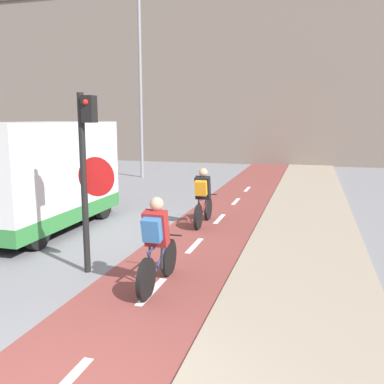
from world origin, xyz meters
TOP-DOWN VIEW (x-y plane):
  - building_row_background at (0.00, 24.52)m, footprint 60.00×5.20m
  - traffic_light_pole at (-1.33, 3.55)m, footprint 0.67×0.25m
  - street_lamp_far at (-5.13, 15.14)m, footprint 0.36×0.36m
  - cyclist_near at (0.02, 3.19)m, footprint 0.46×1.69m
  - cyclist_far at (-0.28, 7.30)m, footprint 0.46×1.65m
  - van at (-4.00, 5.86)m, footprint 2.11×4.43m

SIDE VIEW (x-z plane):
  - cyclist_far at x=-0.28m, z-range -0.02..1.43m
  - cyclist_near at x=0.02m, z-range -0.03..1.45m
  - van at x=-4.00m, z-range -0.02..2.55m
  - traffic_light_pole at x=-1.33m, z-range 0.37..3.46m
  - street_lamp_far at x=-5.13m, z-range 0.79..8.83m
  - building_row_background at x=0.00m, z-range 0.01..10.59m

